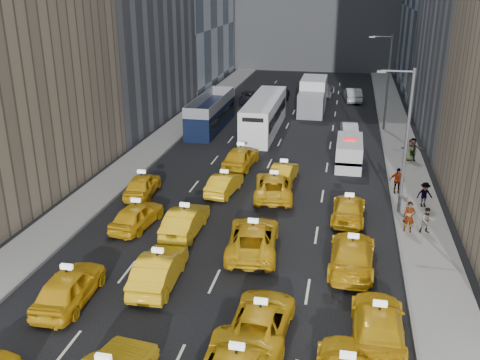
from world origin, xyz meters
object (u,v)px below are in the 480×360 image
object	(u,v)px
nypd_van	(349,153)
city_bus	(264,115)
double_decker	(211,113)
pedestrian_0	(409,217)
box_truck	(313,96)

from	to	relation	value
nypd_van	city_bus	xyz separation A→B (m)	(-8.07, 8.55, 0.61)
nypd_van	city_bus	distance (m)	11.78
nypd_van	double_decker	size ratio (longest dim) A/B	0.49
double_decker	pedestrian_0	bearing A→B (deg)	-46.35
city_bus	pedestrian_0	size ratio (longest dim) A/B	6.94
city_bus	box_truck	size ratio (longest dim) A/B	1.59
city_bus	pedestrian_0	xyz separation A→B (m)	(11.56, -20.22, -0.54)
pedestrian_0	city_bus	bearing A→B (deg)	127.49
box_truck	pedestrian_0	distance (m)	30.31
city_bus	nypd_van	bearing A→B (deg)	-49.73
double_decker	city_bus	world-z (taller)	city_bus
nypd_van	pedestrian_0	distance (m)	12.17
city_bus	double_decker	bearing A→B (deg)	175.37
double_decker	pedestrian_0	size ratio (longest dim) A/B	5.92
city_bus	pedestrian_0	bearing A→B (deg)	-63.32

